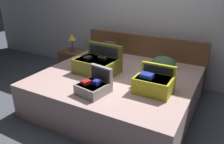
% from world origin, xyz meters
% --- Properties ---
extents(ground_plane, '(12.00, 12.00, 0.00)m').
position_xyz_m(ground_plane, '(0.00, 0.00, 0.00)').
color(ground_plane, '#4C515B').
extents(back_wall, '(8.00, 0.10, 2.60)m').
position_xyz_m(back_wall, '(0.00, 1.65, 1.30)').
color(back_wall, silver).
rests_on(back_wall, ground).
extents(bed, '(2.10, 1.88, 0.49)m').
position_xyz_m(bed, '(0.00, 0.40, 0.25)').
color(bed, '#BC9993').
rests_on(bed, ground).
extents(headboard, '(2.14, 0.08, 0.86)m').
position_xyz_m(headboard, '(0.00, 1.38, 0.43)').
color(headboard, brown).
rests_on(headboard, ground).
extents(hard_case_large, '(0.61, 0.49, 0.39)m').
position_xyz_m(hard_case_large, '(-0.29, 0.35, 0.62)').
color(hard_case_large, olive).
rests_on(hard_case_large, bed).
extents(hard_case_medium, '(0.43, 0.35, 0.31)m').
position_xyz_m(hard_case_medium, '(0.61, 0.17, 0.61)').
color(hard_case_medium, gold).
rests_on(hard_case_medium, bed).
extents(hard_case_small, '(0.37, 0.39, 0.29)m').
position_xyz_m(hard_case_small, '(0.01, -0.19, 0.58)').
color(hard_case_small, gray).
rests_on(hard_case_small, bed).
extents(duffel_bag, '(0.47, 0.27, 0.31)m').
position_xyz_m(duffel_bag, '(-0.52, 1.11, 0.63)').
color(duffel_bag, brown).
rests_on(duffel_bag, bed).
extents(pillow_near_headboard, '(0.38, 0.34, 0.17)m').
position_xyz_m(pillow_near_headboard, '(0.49, 1.00, 0.58)').
color(pillow_near_headboard, '#4C724C').
rests_on(pillow_near_headboard, bed).
extents(nightstand, '(0.44, 0.40, 0.46)m').
position_xyz_m(nightstand, '(-1.33, 1.09, 0.23)').
color(nightstand, brown).
rests_on(nightstand, ground).
extents(table_lamp, '(0.17, 0.17, 0.32)m').
position_xyz_m(table_lamp, '(-1.33, 1.09, 0.72)').
color(table_lamp, '#3F3833').
rests_on(table_lamp, nightstand).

